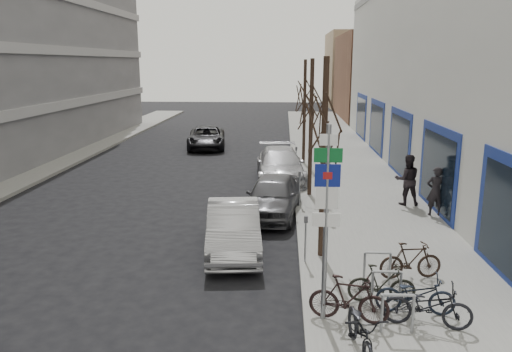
# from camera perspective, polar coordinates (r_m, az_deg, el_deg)

# --- Properties ---
(ground) EXTENTS (120.00, 120.00, 0.00)m
(ground) POSITION_cam_1_polar(r_m,az_deg,el_deg) (11.03, -5.44, -16.19)
(ground) COLOR black
(ground) RESTS_ON ground
(sidewalk_east) EXTENTS (5.00, 70.00, 0.15)m
(sidewalk_east) POSITION_cam_1_polar(r_m,az_deg,el_deg) (20.44, 11.43, -2.35)
(sidewalk_east) COLOR slate
(sidewalk_east) RESTS_ON ground
(brick_building_far) EXTENTS (12.00, 14.00, 8.00)m
(brick_building_far) POSITION_cam_1_polar(r_m,az_deg,el_deg) (50.85, 16.52, 10.81)
(brick_building_far) COLOR brown
(brick_building_far) RESTS_ON ground
(tan_building_far) EXTENTS (13.00, 12.00, 9.00)m
(tan_building_far) POSITION_cam_1_polar(r_m,az_deg,el_deg) (65.63, 13.99, 11.74)
(tan_building_far) COLOR #937A5B
(tan_building_far) RESTS_ON ground
(highway_sign_pole) EXTENTS (0.55, 0.10, 4.20)m
(highway_sign_pole) POSITION_cam_1_polar(r_m,az_deg,el_deg) (9.98, 8.04, -4.08)
(highway_sign_pole) COLOR gray
(highway_sign_pole) RESTS_ON ground
(bike_rack) EXTENTS (0.66, 2.26, 0.83)m
(bike_rack) POSITION_cam_1_polar(r_m,az_deg,el_deg) (11.38, 14.69, -11.89)
(bike_rack) COLOR gray
(bike_rack) RESTS_ON sidewalk_east
(tree_near) EXTENTS (1.80, 1.80, 5.50)m
(tree_near) POSITION_cam_1_polar(r_m,az_deg,el_deg) (13.13, 7.89, 7.32)
(tree_near) COLOR black
(tree_near) RESTS_ON ground
(tree_mid) EXTENTS (1.80, 1.80, 5.50)m
(tree_mid) POSITION_cam_1_polar(r_m,az_deg,el_deg) (19.59, 6.38, 9.14)
(tree_mid) COLOR black
(tree_mid) RESTS_ON ground
(tree_far) EXTENTS (1.80, 1.80, 5.50)m
(tree_far) POSITION_cam_1_polar(r_m,az_deg,el_deg) (26.07, 5.61, 10.06)
(tree_far) COLOR black
(tree_far) RESTS_ON ground
(meter_front) EXTENTS (0.10, 0.08, 1.27)m
(meter_front) POSITION_cam_1_polar(r_m,az_deg,el_deg) (13.30, 5.69, -6.66)
(meter_front) COLOR gray
(meter_front) RESTS_ON sidewalk_east
(meter_mid) EXTENTS (0.10, 0.08, 1.27)m
(meter_mid) POSITION_cam_1_polar(r_m,az_deg,el_deg) (18.57, 4.99, -0.99)
(meter_mid) COLOR gray
(meter_mid) RESTS_ON sidewalk_east
(meter_back) EXTENTS (0.10, 0.08, 1.27)m
(meter_back) POSITION_cam_1_polar(r_m,az_deg,el_deg) (23.94, 4.61, 2.15)
(meter_back) COLOR gray
(meter_back) RESTS_ON sidewalk_east
(bike_near_left) EXTENTS (0.72, 1.91, 1.14)m
(bike_near_left) POSITION_cam_1_polar(r_m,az_deg,el_deg) (9.49, 11.94, -16.59)
(bike_near_left) COLOR black
(bike_near_left) RESTS_ON sidewalk_east
(bike_near_right) EXTENTS (1.73, 0.85, 1.01)m
(bike_near_right) POSITION_cam_1_polar(r_m,az_deg,el_deg) (10.61, 10.58, -13.59)
(bike_near_right) COLOR black
(bike_near_right) RESTS_ON sidewalk_east
(bike_mid_curb) EXTENTS (1.69, 0.66, 1.01)m
(bike_mid_curb) POSITION_cam_1_polar(r_m,az_deg,el_deg) (11.25, 17.77, -12.44)
(bike_mid_curb) COLOR black
(bike_mid_curb) RESTS_ON sidewalk_east
(bike_mid_inner) EXTENTS (1.51, 0.51, 0.91)m
(bike_mid_inner) POSITION_cam_1_polar(r_m,az_deg,el_deg) (11.54, 14.17, -11.81)
(bike_mid_inner) COLOR black
(bike_mid_inner) RESTS_ON sidewalk_east
(bike_far_curb) EXTENTS (1.82, 0.84, 1.07)m
(bike_far_curb) POSITION_cam_1_polar(r_m,az_deg,el_deg) (10.79, 19.01, -13.45)
(bike_far_curb) COLOR black
(bike_far_curb) RESTS_ON sidewalk_east
(bike_far_inner) EXTENTS (1.63, 0.70, 0.96)m
(bike_far_inner) POSITION_cam_1_polar(r_m,az_deg,el_deg) (12.92, 17.27, -9.16)
(bike_far_inner) COLOR black
(bike_far_inner) RESTS_ON sidewalk_east
(parked_car_front) EXTENTS (1.92, 4.37, 1.40)m
(parked_car_front) POSITION_cam_1_polar(r_m,az_deg,el_deg) (14.42, -2.61, -5.95)
(parked_car_front) COLOR #ADADB2
(parked_car_front) RESTS_ON ground
(parked_car_mid) EXTENTS (2.27, 4.47, 1.46)m
(parked_car_mid) POSITION_cam_1_polar(r_m,az_deg,el_deg) (17.71, 1.96, -2.26)
(parked_car_mid) COLOR #48484D
(parked_car_mid) RESTS_ON ground
(parked_car_back) EXTENTS (2.47, 5.33, 1.51)m
(parked_car_back) POSITION_cam_1_polar(r_m,az_deg,el_deg) (22.82, 2.78, 1.23)
(parked_car_back) COLOR #A8A8AD
(parked_car_back) RESTS_ON ground
(lane_car) EXTENTS (2.83, 5.16, 1.37)m
(lane_car) POSITION_cam_1_polar(r_m,az_deg,el_deg) (31.97, -5.68, 4.41)
(lane_car) COLOR black
(lane_car) RESTS_ON ground
(pedestrian_near) EXTENTS (0.63, 0.42, 1.72)m
(pedestrian_near) POSITION_cam_1_polar(r_m,az_deg,el_deg) (18.27, 19.84, -1.64)
(pedestrian_near) COLOR black
(pedestrian_near) RESTS_ON sidewalk_east
(pedestrian_far) EXTENTS (0.71, 0.48, 1.92)m
(pedestrian_far) POSITION_cam_1_polar(r_m,az_deg,el_deg) (19.31, 16.90, -0.37)
(pedestrian_far) COLOR black
(pedestrian_far) RESTS_ON sidewalk_east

